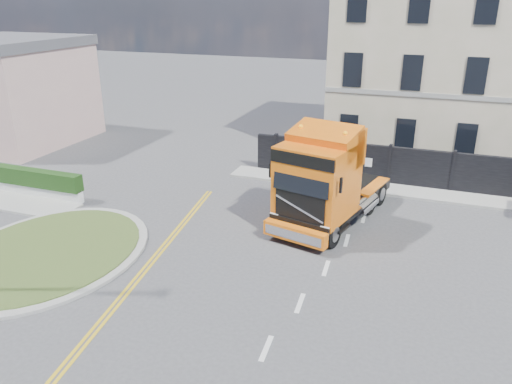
% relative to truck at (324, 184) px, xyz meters
% --- Properties ---
extents(ground, '(120.00, 120.00, 0.00)m').
position_rel_truck_xyz_m(ground, '(-2.01, -3.01, -1.88)').
color(ground, '#424244').
rests_on(ground, ground).
extents(traffic_island, '(6.80, 6.80, 0.17)m').
position_rel_truck_xyz_m(traffic_island, '(-9.01, -6.01, -1.79)').
color(traffic_island, gray).
rests_on(traffic_island, ground).
extents(hedge_wall, '(8.00, 0.55, 1.35)m').
position_rel_truck_xyz_m(hedge_wall, '(-15.01, -1.51, -1.14)').
color(hedge_wall, silver).
rests_on(hedge_wall, ground).
extents(seaside_bldg_pink, '(8.00, 8.00, 6.00)m').
position_rel_truck_xyz_m(seaside_bldg_pink, '(-22.01, 5.99, 1.12)').
color(seaside_bldg_pink, '#BA9591').
rests_on(seaside_bldg_pink, ground).
extents(hoarding_fence, '(18.80, 0.25, 2.00)m').
position_rel_truck_xyz_m(hoarding_fence, '(4.54, 5.99, -0.88)').
color(hoarding_fence, black).
rests_on(hoarding_fence, ground).
extents(georgian_building, '(12.30, 10.30, 12.80)m').
position_rel_truck_xyz_m(georgian_building, '(3.99, 13.49, 3.90)').
color(georgian_building, beige).
rests_on(georgian_building, ground).
extents(pavement_far, '(20.00, 1.60, 0.12)m').
position_rel_truck_xyz_m(pavement_far, '(3.99, 5.09, -1.82)').
color(pavement_far, gray).
rests_on(pavement_far, ground).
extents(truck, '(4.14, 7.40, 4.19)m').
position_rel_truck_xyz_m(truck, '(0.00, 0.00, 0.00)').
color(truck, black).
rests_on(truck, ground).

